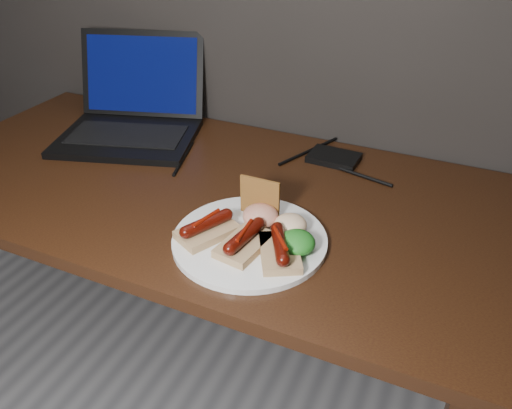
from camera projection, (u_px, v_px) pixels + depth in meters
The scene contains 12 objects.
desk at pixel (195, 213), 1.22m from camera, with size 1.40×0.70×0.75m.
laptop at pixel (133, 114), 1.38m from camera, with size 0.45×0.44×0.25m.
hard_drive at pixel (334, 158), 1.26m from camera, with size 0.12×0.09×0.02m, color black.
desk_cables at pixel (224, 151), 1.30m from camera, with size 0.88×0.36×0.01m.
plate at pixel (250, 240), 0.97m from camera, with size 0.30×0.30×0.01m, color silver.
bread_sausage_left at pixel (207, 228), 0.96m from camera, with size 0.11×0.13×0.04m.
bread_sausage_center at pixel (245, 241), 0.93m from camera, with size 0.09×0.12×0.04m.
bread_sausage_right at pixel (280, 249), 0.91m from camera, with size 0.12×0.13×0.04m.
crispbread at pixel (260, 197), 1.01m from camera, with size 0.09×0.01×0.09m, color #9F622B.
salad_greens at pixel (297, 242), 0.92m from camera, with size 0.07×0.07×0.04m, color #136019.
salsa_mound at pixel (260, 216), 1.00m from camera, with size 0.07×0.07×0.04m, color #A81019.
coleslaw_mound at pixel (291, 224), 0.97m from camera, with size 0.06×0.06×0.04m, color white.
Camera 1 is at (0.55, 0.52, 1.34)m, focal length 35.00 mm.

